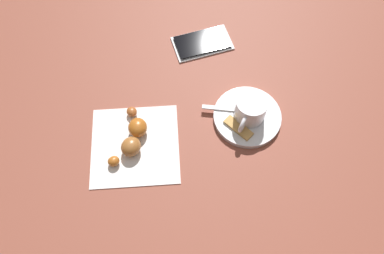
{
  "coord_description": "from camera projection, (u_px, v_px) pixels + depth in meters",
  "views": [
    {
      "loc": [
        -0.03,
        -0.36,
        0.69
      ],
      "look_at": [
        -0.02,
        -0.02,
        0.02
      ],
      "focal_mm": 35.19,
      "sensor_mm": 36.0,
      "label": 1
    }
  ],
  "objects": [
    {
      "name": "ground_plane",
      "position": [
        200.0,
        123.0,
        0.78
      ],
      "size": [
        1.8,
        1.8,
        0.0
      ],
      "primitive_type": "plane",
      "color": "brown"
    },
    {
      "name": "saucer",
      "position": [
        247.0,
        117.0,
        0.78
      ],
      "size": [
        0.14,
        0.14,
        0.01
      ],
      "primitive_type": "cylinder",
      "color": "silver",
      "rests_on": "ground"
    },
    {
      "name": "espresso_cup",
      "position": [
        250.0,
        109.0,
        0.75
      ],
      "size": [
        0.06,
        0.08,
        0.05
      ],
      "color": "silver",
      "rests_on": "saucer"
    },
    {
      "name": "teaspoon",
      "position": [
        243.0,
        110.0,
        0.78
      ],
      "size": [
        0.13,
        0.03,
        0.01
      ],
      "color": "silver",
      "rests_on": "saucer"
    },
    {
      "name": "sugar_packet",
      "position": [
        238.0,
        128.0,
        0.76
      ],
      "size": [
        0.06,
        0.06,
        0.01
      ],
      "primitive_type": "cube",
      "rotation": [
        0.0,
        0.0,
        5.48
      ],
      "color": "tan",
      "rests_on": "saucer"
    },
    {
      "name": "napkin",
      "position": [
        135.0,
        145.0,
        0.76
      ],
      "size": [
        0.18,
        0.18,
        0.0
      ],
      "primitive_type": "cube",
      "rotation": [
        0.0,
        0.0,
        0.02
      ],
      "color": "white",
      "rests_on": "ground"
    },
    {
      "name": "croissant",
      "position": [
        133.0,
        137.0,
        0.75
      ],
      "size": [
        0.08,
        0.14,
        0.03
      ],
      "color": "#AA5B20",
      "rests_on": "napkin"
    },
    {
      "name": "cell_phone",
      "position": [
        202.0,
        43.0,
        0.87
      ],
      "size": [
        0.15,
        0.11,
        0.01
      ],
      "color": "#B8BBBF",
      "rests_on": "ground"
    }
  ]
}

